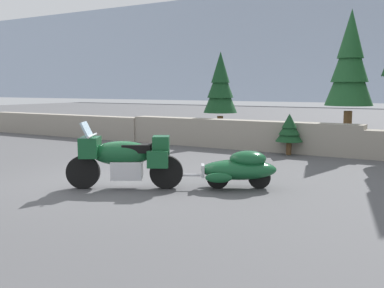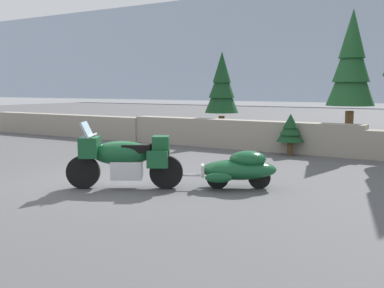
# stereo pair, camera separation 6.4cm
# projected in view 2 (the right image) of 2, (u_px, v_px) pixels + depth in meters

# --- Properties ---
(ground_plane) EXTENTS (80.00, 80.00, 0.00)m
(ground_plane) POSITION_uv_depth(u_px,v_px,m) (109.00, 182.00, 9.63)
(ground_plane) COLOR #4C4C4F
(stone_guard_wall) EXTENTS (24.00, 0.66, 0.95)m
(stone_guard_wall) POSITION_uv_depth(u_px,v_px,m) (231.00, 135.00, 15.04)
(stone_guard_wall) COLOR gray
(stone_guard_wall) RESTS_ON ground
(touring_motorcycle) EXTENTS (2.06, 1.44, 1.33)m
(touring_motorcycle) POSITION_uv_depth(u_px,v_px,m) (124.00, 158.00, 8.98)
(touring_motorcycle) COLOR black
(touring_motorcycle) RESTS_ON ground
(car_shaped_trailer) EXTENTS (2.08, 1.44, 0.76)m
(car_shaped_trailer) POSITION_uv_depth(u_px,v_px,m) (239.00, 168.00, 8.99)
(car_shaped_trailer) COLOR black
(car_shaped_trailer) RESTS_ON ground
(pine_tree_secondary) EXTENTS (1.47, 1.47, 4.41)m
(pine_tree_secondary) POSITION_uv_depth(u_px,v_px,m) (352.00, 63.00, 14.05)
(pine_tree_secondary) COLOR brown
(pine_tree_secondary) RESTS_ON ground
(pine_tree_far_right) EXTENTS (1.24, 1.24, 3.31)m
(pine_tree_far_right) POSITION_uv_depth(u_px,v_px,m) (222.00, 86.00, 16.68)
(pine_tree_far_right) COLOR brown
(pine_tree_far_right) RESTS_ON ground
(pine_sapling_near) EXTENTS (0.81, 0.81, 1.23)m
(pine_sapling_near) POSITION_uv_depth(u_px,v_px,m) (290.00, 129.00, 13.51)
(pine_sapling_near) COLOR brown
(pine_sapling_near) RESTS_ON ground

